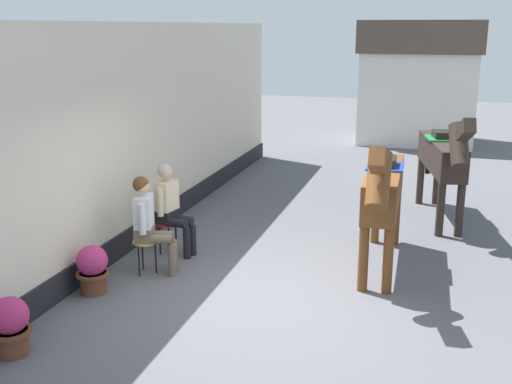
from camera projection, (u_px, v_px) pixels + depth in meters
name	position (u px, v px, depth m)	size (l,w,h in m)	color
ground_plane	(308.00, 227.00, 10.67)	(40.00, 40.00, 0.00)	#56565B
pub_facade_wall	(128.00, 147.00, 9.57)	(0.34, 14.00, 3.40)	beige
distant_cottage	(418.00, 81.00, 18.04)	(3.40, 2.60, 3.50)	silver
seated_visitor_near	(149.00, 220.00, 8.46)	(0.61, 0.48, 1.39)	gold
seated_visitor_far	(171.00, 204.00, 9.22)	(0.61, 0.48, 1.39)	red
saddled_horse_near	(383.00, 190.00, 8.54)	(0.51, 3.00, 2.06)	brown
saddled_horse_far	(443.00, 157.00, 10.70)	(0.88, 2.96, 2.06)	#2D231E
flower_planter_near	(10.00, 325.00, 6.44)	(0.43, 0.43, 0.64)	brown
flower_planter_far	(93.00, 268.00, 7.95)	(0.43, 0.43, 0.64)	brown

